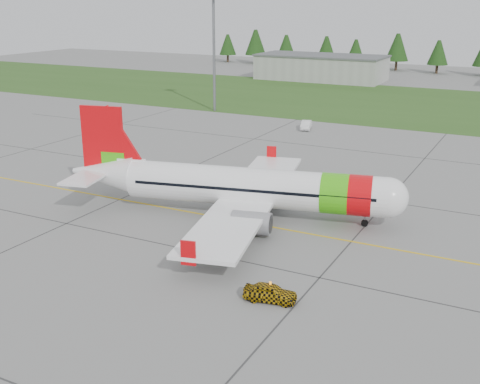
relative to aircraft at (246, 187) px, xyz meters
The scene contains 9 objects.
ground 10.08m from the aircraft, 83.94° to the right, with size 320.00×320.00×0.00m, color gray.
aircraft is the anchor object (origin of this frame).
follow_me_car 17.29m from the aircraft, 57.73° to the right, with size 1.50×1.27×3.74m, color #D3A00B.
service_van 41.78m from the aircraft, 103.39° to the left, with size 1.48×1.40×4.23m, color white.
grass_strip 72.47m from the aircraft, 89.19° to the left, with size 320.00×50.00×0.03m, color #30561E.
taxi_guideline 3.46m from the aircraft, 57.43° to the right, with size 120.00×0.25×0.02m, color gold.
hangar_west 104.50m from the aircraft, 106.10° to the left, with size 32.00×14.00×6.00m, color #A8A8A3.
floodlight_mast 57.91m from the aircraft, 122.62° to the left, with size 0.50×0.50×20.00m, color slate.
treeline 128.43m from the aircraft, 89.55° to the left, with size 160.00×8.00×10.00m, color #1C3F14, non-canonical shape.
Camera 1 is at (23.50, -39.21, 20.00)m, focal length 45.00 mm.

